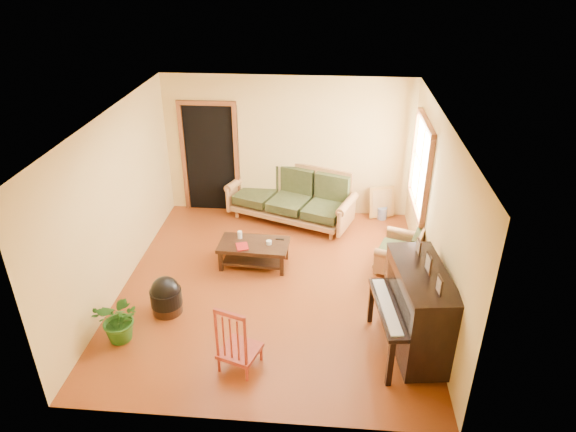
# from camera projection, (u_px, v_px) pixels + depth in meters

# --- Properties ---
(floor) EXTENTS (5.00, 5.00, 0.00)m
(floor) POSITION_uv_depth(u_px,v_px,m) (273.00, 286.00, 7.76)
(floor) COLOR #60250C
(floor) RESTS_ON ground
(doorway) EXTENTS (1.08, 0.16, 2.05)m
(doorway) POSITION_uv_depth(u_px,v_px,m) (210.00, 159.00, 9.57)
(doorway) COLOR black
(doorway) RESTS_ON floor
(window) EXTENTS (0.12, 1.36, 1.46)m
(window) POSITION_uv_depth(u_px,v_px,m) (421.00, 166.00, 8.03)
(window) COLOR white
(window) RESTS_ON right_wall
(sofa) EXTENTS (2.49, 1.71, 0.98)m
(sofa) POSITION_uv_depth(u_px,v_px,m) (290.00, 196.00, 9.38)
(sofa) COLOR #996538
(sofa) RESTS_ON floor
(coffee_table) EXTENTS (1.12, 0.65, 0.40)m
(coffee_table) POSITION_uv_depth(u_px,v_px,m) (254.00, 254.00, 8.19)
(coffee_table) COLOR black
(coffee_table) RESTS_ON floor
(armchair) EXTENTS (0.97, 0.99, 0.79)m
(armchair) POSITION_uv_depth(u_px,v_px,m) (399.00, 248.00, 7.97)
(armchair) COLOR #996538
(armchair) RESTS_ON floor
(piano) EXTENTS (0.96, 1.44, 1.19)m
(piano) POSITION_uv_depth(u_px,v_px,m) (417.00, 312.00, 6.27)
(piano) COLOR black
(piano) RESTS_ON floor
(footstool) EXTENTS (0.55, 0.55, 0.41)m
(footstool) POSITION_uv_depth(u_px,v_px,m) (166.00, 299.00, 7.12)
(footstool) COLOR black
(footstool) RESTS_ON floor
(red_chair) EXTENTS (0.57, 0.60, 0.94)m
(red_chair) POSITION_uv_depth(u_px,v_px,m) (239.00, 335.00, 6.07)
(red_chair) COLOR maroon
(red_chair) RESTS_ON floor
(leaning_frame) EXTENTS (0.48, 0.25, 0.63)m
(leaning_frame) POSITION_uv_depth(u_px,v_px,m) (381.00, 202.00, 9.56)
(leaning_frame) COLOR #B8883D
(leaning_frame) RESTS_ON floor
(ceramic_crock) EXTENTS (0.21, 0.21, 0.23)m
(ceramic_crock) POSITION_uv_depth(u_px,v_px,m) (382.00, 213.00, 9.61)
(ceramic_crock) COLOR #304791
(ceramic_crock) RESTS_ON floor
(potted_plant) EXTENTS (0.70, 0.64, 0.66)m
(potted_plant) POSITION_uv_depth(u_px,v_px,m) (120.00, 319.00, 6.56)
(potted_plant) COLOR #235518
(potted_plant) RESTS_ON floor
(book) EXTENTS (0.24, 0.28, 0.02)m
(book) POSITION_uv_depth(u_px,v_px,m) (236.00, 247.00, 7.96)
(book) COLOR maroon
(book) RESTS_ON coffee_table
(candle) EXTENTS (0.09, 0.09, 0.12)m
(candle) POSITION_uv_depth(u_px,v_px,m) (240.00, 235.00, 8.20)
(candle) COLOR white
(candle) RESTS_ON coffee_table
(glass_jar) EXTENTS (0.11, 0.11, 0.06)m
(glass_jar) POSITION_uv_depth(u_px,v_px,m) (269.00, 242.00, 8.06)
(glass_jar) COLOR silver
(glass_jar) RESTS_ON coffee_table
(remote) EXTENTS (0.14, 0.05, 0.01)m
(remote) POSITION_uv_depth(u_px,v_px,m) (280.00, 239.00, 8.19)
(remote) COLOR black
(remote) RESTS_ON coffee_table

